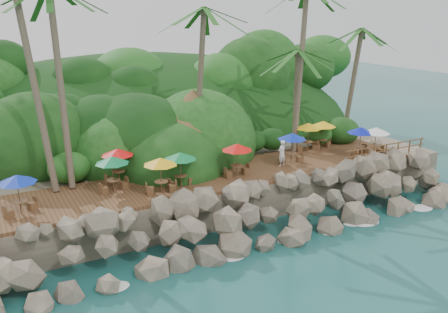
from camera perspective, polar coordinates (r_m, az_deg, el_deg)
ground at (r=25.46m, az=6.54°, el=-10.85°), size 140.00×140.00×0.00m
land_base at (r=38.30m, az=-7.12°, el=0.48°), size 32.00×25.20×2.10m
jungle_hill at (r=45.41m, az=-10.55°, el=1.58°), size 44.80×28.00×15.40m
seawall at (r=26.45m, az=4.15°, el=-6.91°), size 29.00×4.00×2.30m
terrace at (r=29.27m, az=0.00°, el=-2.25°), size 26.00×5.00×0.20m
jungle_foliage at (r=37.72m, az=-6.51°, el=-1.42°), size 44.00×16.00×12.00m
foam_line at (r=25.67m, az=6.16°, el=-10.53°), size 25.20×0.80×0.06m
palms at (r=30.66m, az=-0.14°, el=17.41°), size 28.55×7.25×13.48m
palapa at (r=31.72m, az=-3.63°, el=5.96°), size 5.66×5.66×4.60m
dining_clusters at (r=29.05m, az=1.11°, el=1.26°), size 24.16×5.06×2.01m
railing at (r=33.87m, az=18.66°, el=0.77°), size 7.20×0.10×1.00m
waiter at (r=30.64m, az=6.87°, el=0.38°), size 0.71×0.56×1.70m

